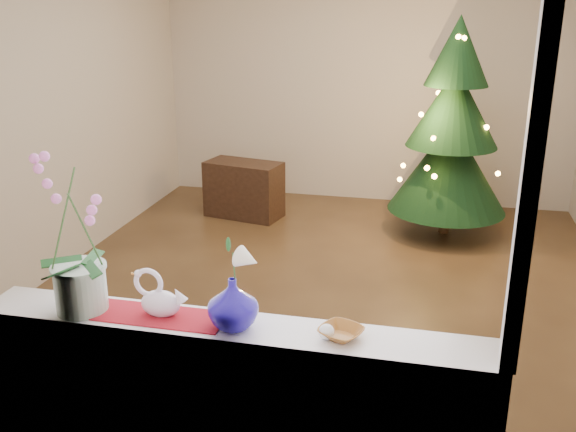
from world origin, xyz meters
name	(u,v)px	position (x,y,z in m)	size (l,w,h in m)	color
ground	(325,288)	(0.00, 0.00, 0.00)	(5.00, 5.00, 0.00)	#372516
wall_back	(366,80)	(0.00, 2.50, 1.35)	(4.50, 0.10, 2.70)	beige
wall_front	(216,238)	(0.00, -2.50, 1.35)	(4.50, 0.10, 2.70)	beige
wall_left	(53,109)	(-2.25, 0.00, 1.35)	(0.10, 5.00, 2.70)	beige
windowsill	(230,329)	(0.00, -2.37, 0.90)	(2.20, 0.26, 0.04)	white
window_frame	(215,144)	(0.00, -2.47, 1.70)	(2.22, 0.06, 1.60)	white
runner	(145,314)	(-0.38, -2.37, 0.92)	(0.70, 0.20, 0.01)	maroon
orchid_pot	(75,235)	(-0.66, -2.39, 1.26)	(0.24, 0.24, 0.69)	beige
swan	(160,294)	(-0.31, -2.36, 1.02)	(0.23, 0.11, 0.20)	silver
blue_vase	(233,300)	(0.02, -2.39, 1.04)	(0.24, 0.24, 0.25)	#10076B
lily	(231,250)	(0.02, -2.39, 1.26)	(0.14, 0.08, 0.19)	white
paperweight	(327,332)	(0.41, -2.40, 0.95)	(0.06, 0.06, 0.06)	white
amber_dish	(341,333)	(0.46, -2.37, 0.94)	(0.14, 0.14, 0.04)	brown
xmas_tree	(452,129)	(0.93, 1.54, 1.03)	(1.13, 1.13, 2.06)	black
side_table	(244,189)	(-1.14, 1.58, 0.29)	(0.78, 0.39, 0.58)	black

